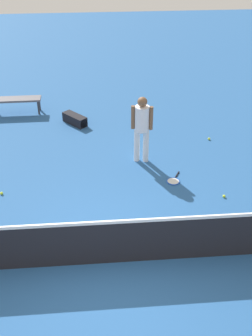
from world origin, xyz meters
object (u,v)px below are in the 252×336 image
tennis_ball_by_net (209,139)px  courtside_bench (16,100)px  tennis_racket_near_player (174,181)px  tennis_ball_baseline (224,196)px  tennis_ball_near_player (2,193)px  equipment_bag (76,120)px  player_near_side (142,124)px

tennis_ball_by_net → courtside_bench: size_ratio=0.04×
tennis_racket_near_player → tennis_ball_baseline: tennis_ball_baseline is taller
tennis_ball_near_player → equipment_bag: bearing=-115.4°
player_near_side → tennis_ball_near_player: (3.24, 1.16, -0.98)m
tennis_racket_near_player → tennis_ball_by_net: bearing=-125.2°
courtside_bench → equipment_bag: (-1.80, 0.91, -0.28)m
player_near_side → tennis_racket_near_player: player_near_side is taller
tennis_ball_by_net → tennis_racket_near_player: bearing=54.8°
player_near_side → tennis_racket_near_player: 1.53m
tennis_ball_baseline → courtside_bench: 6.97m
player_near_side → tennis_ball_by_net: (-1.96, -0.90, -0.98)m
tennis_racket_near_player → tennis_ball_by_net: tennis_ball_by_net is taller
player_near_side → courtside_bench: bearing=-41.5°
courtside_bench → player_near_side: bearing=138.5°
tennis_ball_by_net → tennis_ball_baseline: same height
player_near_side → equipment_bag: size_ratio=2.17×
tennis_ball_by_net → tennis_ball_baseline: bearing=82.7°
equipment_bag → tennis_racket_near_player: bearing=126.6°
tennis_ball_by_net → tennis_ball_baseline: size_ratio=1.00×
tennis_racket_near_player → tennis_ball_near_player: tennis_ball_near_player is taller
courtside_bench → equipment_bag: 2.03m
tennis_ball_near_player → tennis_ball_baseline: same height
tennis_ball_baseline → equipment_bag: (3.30, -3.83, 0.11)m
player_near_side → tennis_ball_baseline: size_ratio=25.76×
tennis_ball_near_player → tennis_ball_by_net: bearing=-158.4°
player_near_side → tennis_ball_by_net: player_near_side is taller
courtside_bench → equipment_bag: bearing=153.2°
tennis_ball_near_player → courtside_bench: bearing=-87.0°
tennis_racket_near_player → equipment_bag: size_ratio=0.76×
tennis_ball_by_net → equipment_bag: size_ratio=0.08×
tennis_ball_by_net → tennis_ball_baseline: (0.33, 2.58, 0.00)m
tennis_racket_near_player → tennis_ball_baseline: (-0.99, 0.72, 0.02)m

